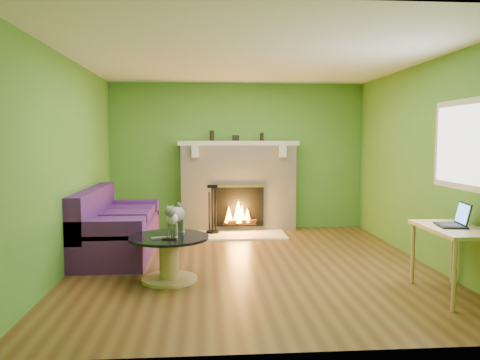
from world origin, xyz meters
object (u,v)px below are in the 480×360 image
at_px(sofa, 114,229).
at_px(coffee_table, 169,255).
at_px(cat, 176,219).
at_px(desk, 455,236).

bearing_deg(sofa, coffee_table, -56.77).
distance_m(sofa, cat, 1.61).
relative_size(desk, cat, 1.56).
distance_m(sofa, desk, 4.33).
bearing_deg(coffee_table, desk, -14.09).
height_order(sofa, coffee_table, sofa).
bearing_deg(desk, coffee_table, 165.91).
relative_size(coffee_table, cat, 1.47).
distance_m(coffee_table, desk, 3.06).
distance_m(coffee_table, cat, 0.42).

